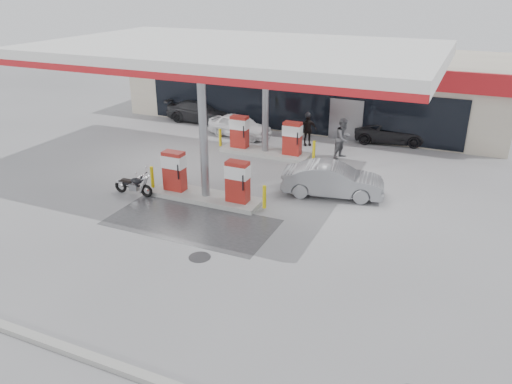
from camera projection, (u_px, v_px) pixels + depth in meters
ground at (179, 220)px, 18.03m from camera, size 90.00×90.00×0.00m
wet_patch at (191, 222)px, 17.84m from camera, size 6.00×3.00×0.00m
drain_cover at (200, 257)px, 15.60m from camera, size 0.70×0.70×0.01m
kerb at (25, 334)px, 12.12m from camera, size 28.00×0.25×0.15m
store_building at (316, 85)px, 30.61m from camera, size 22.00×8.22×4.00m
canopy at (237, 52)px, 20.14m from camera, size 16.00×10.02×5.51m
pump_island_near at (205, 182)px, 19.43m from camera, size 5.14×1.30×1.78m
pump_island_far at (265, 140)px, 24.46m from camera, size 5.14×1.30×1.78m
parked_motorcycle at (134, 186)px, 19.93m from camera, size 1.77×0.68×0.91m
sedan_white at (240, 126)px, 27.26m from camera, size 3.73×1.87×1.22m
attendant at (343, 138)px, 23.85m from camera, size 1.04×1.16×1.96m
hatchback_silver at (333, 180)px, 19.80m from camera, size 4.20×2.14×1.32m
parked_car_left at (202, 111)px, 30.02m from camera, size 4.44×1.83×1.29m
parked_car_right at (392, 132)px, 26.31m from camera, size 4.15×2.40×1.09m
biker_walking at (307, 130)px, 25.73m from camera, size 1.03×0.87×1.65m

